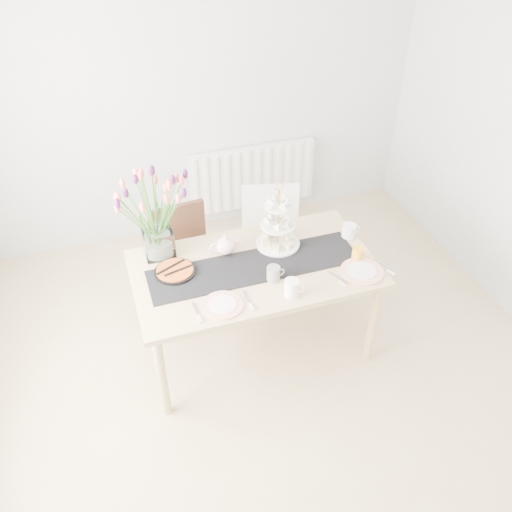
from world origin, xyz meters
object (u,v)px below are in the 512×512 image
object	(u,v)px
radiator	(252,177)
mug_orange	(357,254)
tulip_vase	(153,204)
cream_jug	(349,231)
chair_brown	(185,252)
plate_left	(223,305)
dining_table	(255,275)
chair_white	(271,234)
mug_white	(292,288)
plate_right	(362,271)
mug_grey	(273,274)
cake_stand	(278,230)
teapot	(226,246)
tart_tin	(175,271)

from	to	relation	value
radiator	mug_orange	bearing A→B (deg)	-84.82
tulip_vase	cream_jug	bearing A→B (deg)	-10.16
chair_brown	mug_orange	distance (m)	1.32
plate_left	mug_orange	bearing A→B (deg)	8.75
dining_table	chair_white	xyz separation A→B (m)	(0.34, 0.61, -0.15)
cream_jug	plate_left	xyz separation A→B (m)	(-1.04, -0.40, -0.04)
chair_brown	tulip_vase	bearing A→B (deg)	-133.61
mug_white	plate_right	bearing A→B (deg)	34.34
radiator	chair_white	size ratio (longest dim) A/B	1.34
mug_grey	plate_right	xyz separation A→B (m)	(0.57, -0.11, -0.04)
cake_stand	mug_orange	world-z (taller)	cake_stand
chair_brown	mug_orange	world-z (taller)	chair_brown
cake_stand	cream_jug	distance (m)	0.52
cake_stand	cream_jug	world-z (taller)	cake_stand
chair_white	cream_jug	bearing A→B (deg)	-37.22
teapot	plate_right	xyz separation A→B (m)	(0.78, -0.47, -0.06)
chair_brown	cream_jug	world-z (taller)	cream_jug
tulip_vase	mug_white	xyz separation A→B (m)	(0.70, -0.67, -0.34)
dining_table	cream_jug	distance (m)	0.75
mug_orange	plate_right	size ratio (longest dim) A/B	0.32
plate_right	chair_brown	bearing A→B (deg)	137.54
radiator	chair_white	distance (m)	1.03
tart_tin	mug_grey	size ratio (longest dim) A/B	2.65
dining_table	mug_orange	xyz separation A→B (m)	(0.67, -0.14, 0.12)
chair_brown	teapot	xyz separation A→B (m)	(0.21, -0.44, 0.33)
chair_white	mug_orange	bearing A→B (deg)	-51.61
radiator	mug_grey	xyz separation A→B (m)	(-0.44, -1.78, 0.35)
tulip_vase	mug_orange	xyz separation A→B (m)	(1.24, -0.48, -0.35)
cake_stand	mug_orange	xyz separation A→B (m)	(0.45, -0.32, -0.08)
plate_right	mug_white	bearing A→B (deg)	-173.97
tulip_vase	mug_orange	bearing A→B (deg)	-21.34
dining_table	plate_left	distance (m)	0.43
dining_table	chair_white	distance (m)	0.71
tart_tin	radiator	bearing A→B (deg)	56.02
teapot	tulip_vase	bearing A→B (deg)	162.03
cake_stand	tart_tin	xyz separation A→B (m)	(-0.74, -0.07, -0.11)
plate_left	plate_right	bearing A→B (deg)	1.17
radiator	tulip_vase	xyz separation A→B (m)	(-1.08, -1.28, 0.70)
plate_left	cake_stand	bearing A→B (deg)	41.61
tulip_vase	plate_right	bearing A→B (deg)	-26.93
radiator	tart_tin	bearing A→B (deg)	-123.98
mug_white	plate_right	xyz separation A→B (m)	(0.51, 0.05, -0.05)
dining_table	teapot	size ratio (longest dim) A/B	7.52
radiator	chair_brown	distance (m)	1.31
tart_tin	mug_grey	bearing A→B (deg)	-24.20
teapot	dining_table	bearing A→B (deg)	-53.95
tulip_vase	teapot	bearing A→B (deg)	-18.59
chair_brown	teapot	distance (m)	0.58
radiator	plate_left	distance (m)	2.10
radiator	cream_jug	xyz separation A→B (m)	(0.22, -1.51, 0.35)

